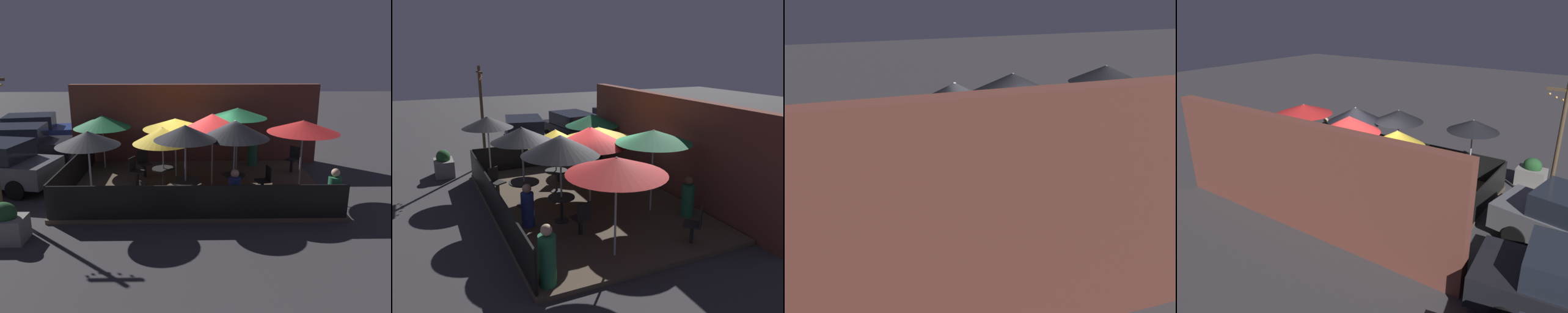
# 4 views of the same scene
# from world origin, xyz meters

# --- Properties ---
(ground_plane) EXTENTS (60.00, 60.00, 0.00)m
(ground_plane) POSITION_xyz_m (0.00, 0.00, 0.00)
(ground_plane) COLOR #383538
(patio_deck) EXTENTS (8.20, 5.54, 0.12)m
(patio_deck) POSITION_xyz_m (0.00, 0.00, 0.06)
(patio_deck) COLOR brown
(patio_deck) RESTS_ON ground_plane
(building_wall) EXTENTS (9.80, 0.36, 3.19)m
(building_wall) POSITION_xyz_m (0.00, 3.00, 1.59)
(building_wall) COLOR brown
(building_wall) RESTS_ON ground_plane
(fence_front) EXTENTS (8.00, 0.05, 0.95)m
(fence_front) POSITION_xyz_m (0.00, -2.72, 0.59)
(fence_front) COLOR black
(fence_front) RESTS_ON patio_deck
(fence_side_left) EXTENTS (0.05, 5.34, 0.95)m
(fence_side_left) POSITION_xyz_m (-4.05, 0.00, 0.59)
(fence_side_left) COLOR black
(fence_side_left) RESTS_ON patio_deck
(patio_umbrella_0) EXTENTS (1.89, 1.89, 2.06)m
(patio_umbrella_0) POSITION_xyz_m (-1.07, -0.48, 1.92)
(patio_umbrella_0) COLOR #B2B2B7
(patio_umbrella_0) RESTS_ON patio_deck
(patio_umbrella_1) EXTENTS (1.78, 1.78, 2.37)m
(patio_umbrella_1) POSITION_xyz_m (-0.35, -1.74, 2.27)
(patio_umbrella_1) COLOR #B2B2B7
(patio_umbrella_1) RESTS_ON patio_deck
(patio_umbrella_2) EXTENTS (2.05, 2.05, 2.38)m
(patio_umbrella_2) POSITION_xyz_m (1.11, -1.13, 2.23)
(patio_umbrella_2) COLOR #B2B2B7
(patio_umbrella_2) RESTS_ON patio_deck
(patio_umbrella_3) EXTENTS (1.72, 1.72, 2.31)m
(patio_umbrella_3) POSITION_xyz_m (-2.93, -2.23, 2.23)
(patio_umbrella_3) COLOR #B2B2B7
(patio_umbrella_3) RESTS_ON patio_deck
(patio_umbrella_4) EXTENTS (2.11, 2.11, 2.40)m
(patio_umbrella_4) POSITION_xyz_m (0.52, -0.01, 2.24)
(patio_umbrella_4) COLOR #B2B2B7
(patio_umbrella_4) RESTS_ON patio_deck
(patio_umbrella_5) EXTENTS (2.13, 2.13, 2.02)m
(patio_umbrella_5) POSITION_xyz_m (-3.47, 1.93, 1.91)
(patio_umbrella_5) COLOR #B2B2B7
(patio_umbrella_5) RESTS_ON patio_deck
(patio_umbrella_6) EXTENTS (2.26, 2.26, 2.09)m
(patio_umbrella_6) POSITION_xyz_m (-0.72, 0.86, 2.02)
(patio_umbrella_6) COLOR #B2B2B7
(patio_umbrella_6) RESTS_ON patio_deck
(patio_umbrella_7) EXTENTS (2.12, 2.12, 2.36)m
(patio_umbrella_7) POSITION_xyz_m (1.51, 1.44, 2.30)
(patio_umbrella_7) COLOR #B2B2B7
(patio_umbrella_7) RESTS_ON patio_deck
(patio_umbrella_8) EXTENTS (2.21, 2.21, 2.29)m
(patio_umbrella_8) POSITION_xyz_m (3.27, -0.67, 2.22)
(patio_umbrella_8) COLOR #B2B2B7
(patio_umbrella_8) RESTS_ON patio_deck
(dining_table_0) EXTENTS (0.73, 0.73, 0.72)m
(dining_table_0) POSITION_xyz_m (-1.07, -0.48, 0.68)
(dining_table_0) COLOR black
(dining_table_0) RESTS_ON patio_deck
(dining_table_1) EXTENTS (0.89, 0.89, 0.75)m
(dining_table_1) POSITION_xyz_m (-0.35, -1.74, 0.71)
(dining_table_1) COLOR black
(dining_table_1) RESTS_ON patio_deck
(dining_table_2) EXTENTS (0.72, 0.72, 0.70)m
(dining_table_2) POSITION_xyz_m (1.11, -1.13, 0.66)
(dining_table_2) COLOR black
(dining_table_2) RESTS_ON patio_deck
(patio_chair_0) EXTENTS (0.55, 0.55, 0.94)m
(patio_chair_0) POSITION_xyz_m (-1.41, -2.36, 0.63)
(patio_chair_0) COLOR black
(patio_chair_0) RESTS_ON patio_deck
(patio_chair_1) EXTENTS (0.53, 0.53, 0.95)m
(patio_chair_1) POSITION_xyz_m (-2.04, -0.05, 0.64)
(patio_chair_1) COLOR black
(patio_chair_1) RESTS_ON patio_deck
(patio_chair_2) EXTENTS (0.46, 0.46, 0.91)m
(patio_chair_2) POSITION_xyz_m (2.10, -0.96, 0.61)
(patio_chair_2) COLOR black
(patio_chair_2) RESTS_ON patio_deck
(patio_chair_3) EXTENTS (0.57, 0.57, 0.94)m
(patio_chair_3) POSITION_xyz_m (3.59, 1.30, 0.64)
(patio_chair_3) COLOR black
(patio_chair_3) RESTS_ON patio_deck
(patio_chair_4) EXTENTS (0.55, 0.55, 0.93)m
(patio_chair_4) POSITION_xyz_m (-1.85, 0.85, 0.63)
(patio_chair_4) COLOR black
(patio_chair_4) RESTS_ON patio_deck
(patron_0) EXTENTS (0.49, 0.49, 1.15)m
(patron_0) POSITION_xyz_m (2.23, 2.17, 0.64)
(patron_0) COLOR #236642
(patron_0) RESTS_ON patio_deck
(patron_1) EXTENTS (0.47, 0.47, 1.29)m
(patron_1) POSITION_xyz_m (3.72, -2.41, 0.70)
(patron_1) COLOR #236642
(patron_1) RESTS_ON patio_deck
(patron_2) EXTENTS (0.47, 0.47, 1.16)m
(patron_2) POSITION_xyz_m (1.04, -2.04, 0.65)
(patron_2) COLOR navy
(patron_2) RESTS_ON patio_deck
(planter_box) EXTENTS (0.97, 0.68, 1.01)m
(planter_box) POSITION_xyz_m (-4.70, -3.65, 0.44)
(planter_box) COLOR gray
(planter_box) RESTS_ON ground_plane
(light_post) EXTENTS (1.10, 0.12, 4.00)m
(light_post) POSITION_xyz_m (-5.60, -1.97, 2.23)
(light_post) COLOR brown
(light_post) RESTS_ON ground_plane
(parked_car_0) EXTENTS (4.44, 2.45, 1.62)m
(parked_car_0) POSITION_xyz_m (-6.73, 0.03, 0.85)
(parked_car_0) COLOR #5B5B60
(parked_car_0) RESTS_ON ground_plane
(parked_car_1) EXTENTS (4.35, 2.09, 1.62)m
(parked_car_1) POSITION_xyz_m (-7.16, 2.63, 0.85)
(parked_car_1) COLOR black
(parked_car_1) RESTS_ON ground_plane
(parked_car_2) EXTENTS (4.07, 2.40, 1.62)m
(parked_car_2) POSITION_xyz_m (-7.53, 5.23, 0.84)
(parked_car_2) COLOR navy
(parked_car_2) RESTS_ON ground_plane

